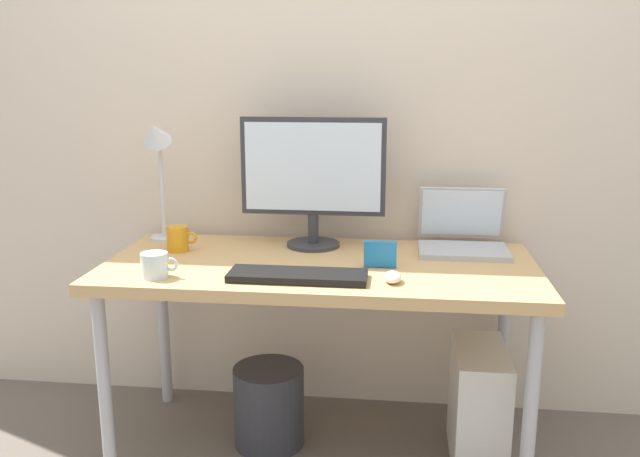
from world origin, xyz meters
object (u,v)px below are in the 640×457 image
at_px(glass_cup, 155,265).
at_px(wastebasket, 269,406).
at_px(desk_lamp, 157,153).
at_px(computer_tower, 478,405).
at_px(coffee_mug, 178,239).
at_px(monitor, 313,174).
at_px(keyboard, 298,276).
at_px(laptop, 462,234).
at_px(photo_frame, 380,254).
at_px(desk, 320,279).
at_px(mouse, 393,277).

xyz_separation_m(glass_cup, wastebasket, (0.31, 0.24, -0.60)).
height_order(desk_lamp, computer_tower, desk_lamp).
height_order(coffee_mug, computer_tower, coffee_mug).
height_order(glass_cup, wastebasket, glass_cup).
bearing_deg(monitor, keyboard, -89.53).
xyz_separation_m(laptop, coffee_mug, (-1.04, -0.14, -0.01)).
bearing_deg(wastebasket, photo_frame, -7.22).
height_order(desk, monitor, monitor).
bearing_deg(desk, glass_cup, -155.12).
distance_m(desk, keyboard, 0.22).
distance_m(keyboard, computer_tower, 0.82).
height_order(laptop, photo_frame, laptop).
height_order(photo_frame, computer_tower, photo_frame).
bearing_deg(mouse, coffee_mug, 160.07).
relative_size(laptop, coffee_mug, 2.79).
bearing_deg(coffee_mug, wastebasket, -13.27).
distance_m(desk, laptop, 0.57).
relative_size(photo_frame, computer_tower, 0.26).
bearing_deg(keyboard, computer_tower, 17.35).
bearing_deg(wastebasket, keyboard, -55.61).
relative_size(desk, coffee_mug, 12.99).
distance_m(monitor, mouse, 0.57).
bearing_deg(mouse, keyboard, -178.88).
bearing_deg(wastebasket, monitor, 55.49).
xyz_separation_m(desk, glass_cup, (-0.50, -0.23, 0.10)).
height_order(desk, photo_frame, photo_frame).
height_order(keyboard, computer_tower, keyboard).
bearing_deg(mouse, wastebasket, 155.25).
bearing_deg(coffee_mug, computer_tower, -5.23).
relative_size(glass_cup, wastebasket, 0.41).
height_order(desk, mouse, mouse).
bearing_deg(desk_lamp, monitor, -0.09).
distance_m(laptop, computer_tower, 0.61).
bearing_deg(wastebasket, glass_cup, -142.43).
bearing_deg(laptop, glass_cup, -155.23).
height_order(monitor, laptop, monitor).
bearing_deg(desk_lamp, computer_tower, -10.56).
relative_size(mouse, photo_frame, 0.82).
bearing_deg(laptop, keyboard, -141.72).
bearing_deg(photo_frame, desk, 168.13).
bearing_deg(keyboard, laptop, 38.28).
distance_m(desk_lamp, keyboard, 0.80).
relative_size(laptop, desk_lamp, 0.66).
height_order(desk_lamp, keyboard, desk_lamp).
xyz_separation_m(monitor, mouse, (0.30, -0.41, -0.26)).
bearing_deg(laptop, desk_lamp, -179.05).
bearing_deg(computer_tower, keyboard, -162.65).
bearing_deg(desk, laptop, 24.66).
xyz_separation_m(desk_lamp, coffee_mug, (0.11, -0.12, -0.30)).
xyz_separation_m(desk, mouse, (0.25, -0.20, 0.08)).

